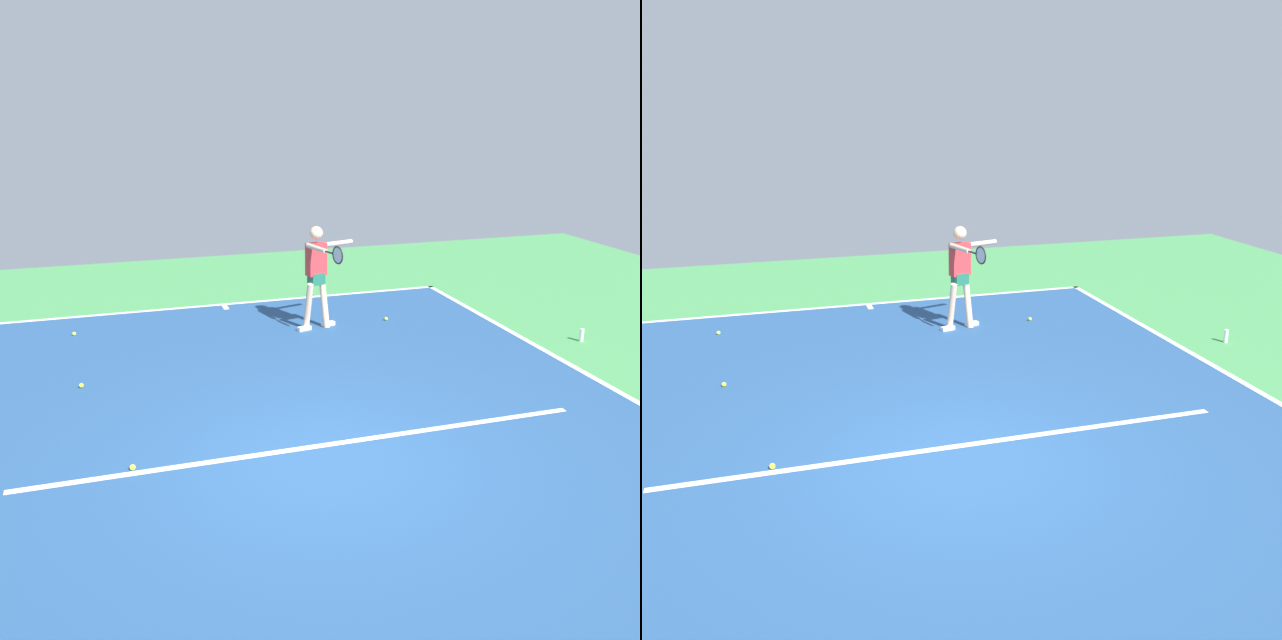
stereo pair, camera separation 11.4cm
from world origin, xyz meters
TOP-DOWN VIEW (x-y plane):
  - ground_plane at (0.00, 0.00)m, footprint 21.83×21.83m
  - court_surface at (0.00, 0.00)m, footprint 9.00×13.10m
  - court_line_baseline_near at (0.00, -6.50)m, footprint 9.00×0.10m
  - court_line_service at (0.00, -0.35)m, footprint 6.75×0.10m
  - court_line_centre_mark at (0.00, -6.30)m, footprint 0.10×0.30m
  - tennis_player at (-1.31, -4.53)m, footprint 1.08×1.30m
  - tennis_ball_by_sideline at (2.76, -5.40)m, footprint 0.07×0.07m
  - tennis_ball_near_service_line at (2.63, -2.99)m, footprint 0.07×0.07m
  - tennis_ball_by_baseline at (2.08, -0.43)m, footprint 0.07×0.07m
  - tennis_ball_near_player at (-2.63, -4.59)m, footprint 0.07×0.07m
  - water_bottle at (-5.29, -2.56)m, footprint 0.07×0.07m

SIDE VIEW (x-z plane):
  - ground_plane at x=0.00m, z-range 0.00..0.00m
  - court_surface at x=0.00m, z-range 0.00..0.00m
  - court_line_baseline_near at x=0.00m, z-range 0.00..0.01m
  - court_line_service at x=0.00m, z-range 0.00..0.01m
  - court_line_centre_mark at x=0.00m, z-range 0.00..0.01m
  - tennis_ball_by_sideline at x=2.76m, z-range 0.00..0.07m
  - tennis_ball_near_service_line at x=2.63m, z-range 0.00..0.07m
  - tennis_ball_by_baseline at x=2.08m, z-range 0.00..0.07m
  - tennis_ball_near_player at x=-2.63m, z-range 0.00..0.07m
  - water_bottle at x=-5.29m, z-range 0.00..0.22m
  - tennis_player at x=-1.31m, z-range 0.14..1.96m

